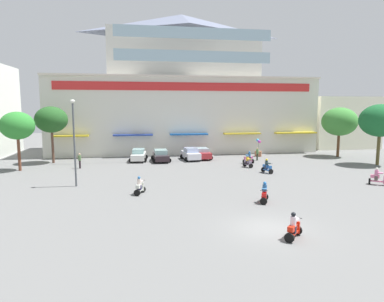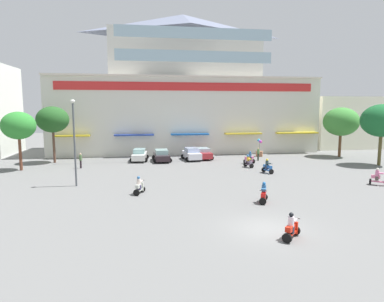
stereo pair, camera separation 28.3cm
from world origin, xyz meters
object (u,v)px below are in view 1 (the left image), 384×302
Objects in this scene: pedestrian_0 at (257,153)px; scooter_rider_7 at (140,187)px; scooter_rider_8 at (248,162)px; pedestrian_1 at (80,160)px; plaza_tree_1 at (340,122)px; streetlamp_near at (74,137)px; scooter_rider_2 at (249,158)px; scooter_rider_6 at (294,228)px; parked_car_1 at (161,155)px; parked_car_2 at (191,154)px; plaza_tree_3 at (380,121)px; plaza_tree_2 at (51,120)px; parked_car_3 at (202,153)px; scooter_rider_5 at (264,194)px; parked_car_0 at (139,155)px; scooter_rider_0 at (378,178)px; plaza_tree_0 at (17,126)px; scooter_rider_4 at (267,167)px; balloon_vendor_cart at (258,149)px.

scooter_rider_7 is at bearing -136.11° from pedestrian_0.
scooter_rider_8 is 19.27m from pedestrian_1.
streetlamp_near reaches higher than plaza_tree_1.
pedestrian_0 is at bearing 47.61° from scooter_rider_2.
pedestrian_1 is (-34.40, -3.58, -3.89)m from plaza_tree_1.
parked_car_1 is at bearing 100.66° from scooter_rider_6.
pedestrian_1 is at bearing -163.40° from parked_car_2.
plaza_tree_2 is at bearing 168.44° from plaza_tree_3.
parked_car_3 is 21.19m from scooter_rider_5.
parked_car_2 is at bearing -2.93° from parked_car_0.
parked_car_1 is at bearing 138.22° from scooter_rider_0.
scooter_rider_2 is at bearing 166.60° from plaza_tree_3.
plaza_tree_2 is at bearing 169.61° from scooter_rider_2.
parked_car_3 is (-19.95, 8.14, -4.58)m from plaza_tree_3.
scooter_rider_7 is at bearing 179.53° from scooter_rider_0.
parked_car_1 reaches higher than scooter_rider_7.
parked_car_0 is (12.95, 4.68, -4.14)m from plaza_tree_0.
scooter_rider_0 is 30.61m from pedestrian_1.
plaza_tree_3 is 1.68× the size of parked_car_2.
scooter_rider_2 reaches higher than parked_car_3.
plaza_tree_3 is 15.96m from scooter_rider_4.
plaza_tree_2 reaches higher than scooter_rider_7.
scooter_rider_8 is 0.82× the size of pedestrian_1.
scooter_rider_0 is (21.11, -17.22, -0.12)m from parked_car_0.
scooter_rider_2 is at bearing 76.72° from scooter_rider_6.
scooter_rider_6 is at bearing -53.39° from scooter_rider_7.
pedestrian_0 is at bearing 43.89° from scooter_rider_7.
scooter_rider_8 is (9.64, -5.96, -0.17)m from parked_car_1.
streetlamp_near reaches higher than plaza_tree_2.
scooter_rider_6 is 26.56m from pedestrian_0.
pedestrian_0 reaches higher than parked_car_0.
scooter_rider_6 is at bearing -106.20° from pedestrian_0.
plaza_tree_0 is 3.83× the size of pedestrian_0.
parked_car_0 reaches higher than parked_car_3.
scooter_rider_0 is at bearing -68.72° from pedestrian_0.
plaza_tree_1 is 33.78m from scooter_rider_6.
scooter_rider_0 is 16.92m from scooter_rider_6.
parked_car_1 is at bearing -4.03° from plaza_tree_2.
parked_car_3 is at bearing 114.72° from scooter_rider_4.
plaza_tree_1 reaches higher than plaza_tree_0.
scooter_rider_7 is at bearing 126.61° from scooter_rider_6.
pedestrian_1 is at bearing 2.88° from plaza_tree_0.
parked_car_0 is at bearing -0.40° from plaza_tree_2.
pedestrian_1 is at bearing 174.25° from plaza_tree_3.
parked_car_1 is 0.58× the size of streetlamp_near.
plaza_tree_0 is 31.39m from scooter_rider_6.
scooter_rider_2 is 6.43m from balloon_vendor_cart.
scooter_rider_4 is 12.08m from balloon_vendor_cart.
streetlamp_near is at bearing -160.14° from scooter_rider_8.
scooter_rider_7 is at bearing -116.28° from parked_car_3.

